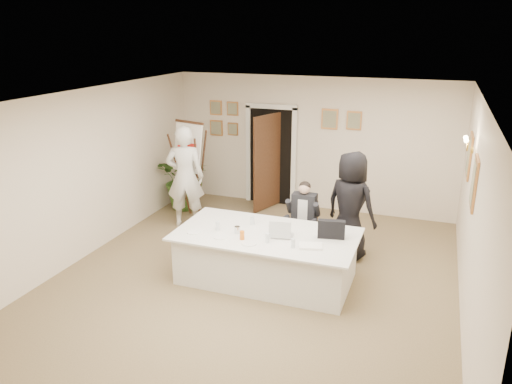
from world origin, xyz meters
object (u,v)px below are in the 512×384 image
Objects in this scene: laptop_bag at (331,229)px; seated_man at (303,218)px; laptop at (282,227)px; oj_glass at (242,235)px; conference_table at (266,256)px; flip_chart at (192,174)px; potted_palm at (187,179)px; steel_jug at (237,230)px; standing_man at (185,177)px; standing_woman at (351,205)px; paper_stack at (311,246)px.

seated_man is at bearing 113.70° from laptop_bag.
laptop is 2.69× the size of oj_glass.
laptop_bag is (0.95, 0.16, 0.52)m from conference_table.
conference_table is 3.16m from flip_chart.
potted_palm is (-0.35, 0.40, -0.24)m from flip_chart.
flip_chart is 5.59× the size of laptop.
steel_jug is at bearing -159.87° from conference_table.
flip_chart is at bearing 130.15° from steel_jug.
standing_man is 1.09× the size of standing_woman.
standing_man reaches higher than laptop.
seated_man is 0.66× the size of flip_chart.
laptop is (-0.79, -1.30, -0.00)m from standing_woman.
conference_table is 1.74m from standing_woman.
oj_glass is at bearing 72.82° from standing_woman.
laptop is 0.57m from paper_stack.
seated_man is at bearing 76.50° from conference_table.
laptop_bag is at bearing 2.50° from laptop.
laptop_bag is at bearing 12.81° from steel_jug.
conference_table is 1.40× the size of flip_chart.
standing_man is (-2.48, 0.45, 0.35)m from seated_man.
conference_table is at bearing 125.68° from standing_man.
oj_glass is (2.05, -2.43, -0.06)m from flip_chart.
laptop is 0.88× the size of laptop_bag.
paper_stack is (3.06, -2.35, -0.11)m from flip_chart.
laptop is 0.61m from oj_glass.
paper_stack is at bearing -38.93° from potted_palm.
oj_glass is 1.18× the size of steel_jug.
standing_woman reaches higher than potted_palm.
laptop_bag reaches higher than paper_stack.
laptop_bag is at bearing -30.70° from flip_chart.
standing_man is 1.51× the size of potted_palm.
paper_stack is 1.02m from oj_glass.
paper_stack is 2.49× the size of oj_glass.
potted_palm reaches higher than conference_table.
oj_glass is (-0.26, -0.34, 0.45)m from conference_table.
potted_palm is 4.38m from paper_stack.
oj_glass is at bearing -49.92° from flip_chart.
oj_glass reaches higher than steel_jug.
standing_man is (-2.21, 1.59, 0.60)m from conference_table.
potted_palm is at bearing 130.31° from steel_jug.
potted_palm is (-0.45, 0.90, -0.34)m from standing_man.
steel_jug is at bearing -49.69° from potted_palm.
standing_woman is 16.65× the size of steel_jug.
standing_man is (0.10, -0.50, 0.09)m from flip_chart.
conference_table is at bearing 72.58° from standing_woman.
steel_jug is at bearing -178.72° from laptop.
flip_chart is 1.49× the size of potted_palm.
flip_chart is 3.86m from paper_stack.
laptop is 3.18× the size of steel_jug.
laptop is at bearing 12.18° from steel_jug.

